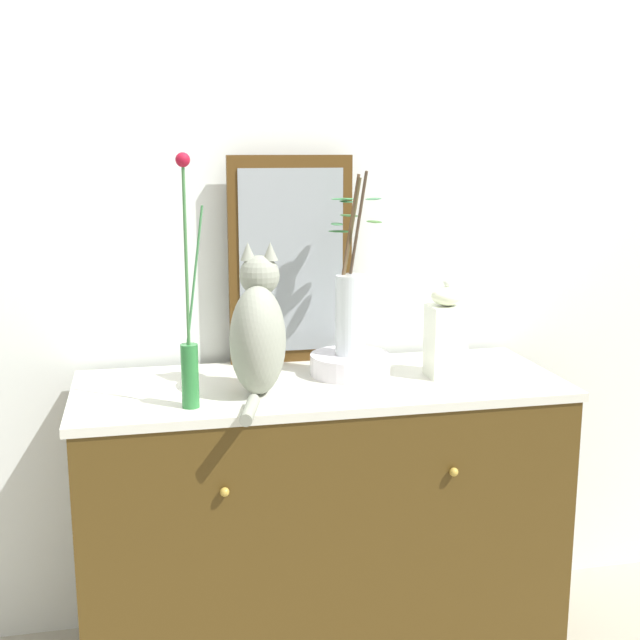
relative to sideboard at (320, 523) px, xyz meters
The scene contains 8 objects.
wall_back 0.93m from the sideboard, 90.00° to the left, with size 4.40×0.08×2.60m, color silver.
sideboard is the anchor object (origin of this frame).
mirror_leaning 0.79m from the sideboard, 98.73° to the left, with size 0.38×0.03×0.63m.
cat_sitting 0.64m from the sideboard, 158.73° to the right, with size 0.20×0.40×0.41m.
vase_slim_green 0.73m from the sideboard, 156.80° to the right, with size 0.07×0.04×0.64m.
bowl_porcelain 0.48m from the sideboard, 27.69° to the left, with size 0.24×0.24×0.06m, color silver.
vase_glass_clear 0.65m from the sideboard, 28.89° to the left, with size 0.17×0.16×0.53m.
jar_lidded_porcelain 0.67m from the sideboard, ahead, with size 0.10×0.10×0.29m.
Camera 1 is at (-0.48, -2.22, 1.53)m, focal length 46.25 mm.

